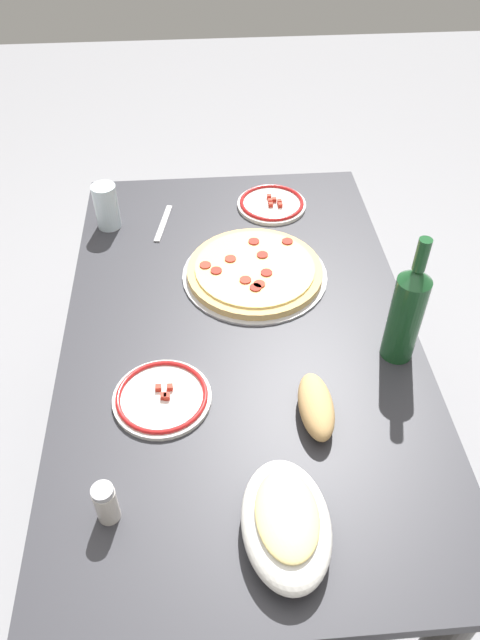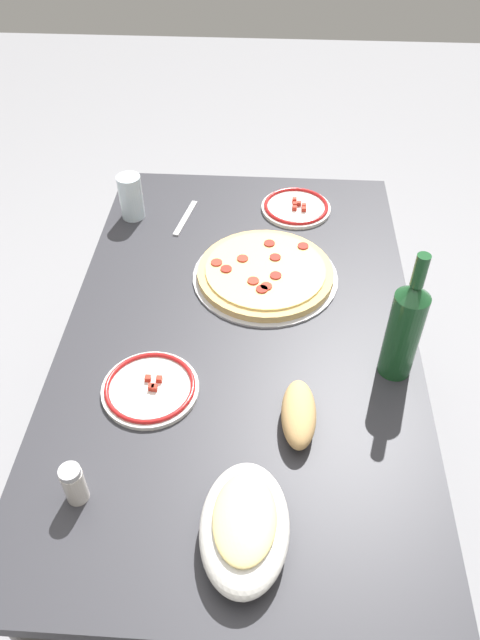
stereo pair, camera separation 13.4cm
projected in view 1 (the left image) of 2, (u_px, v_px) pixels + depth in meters
ground_plane at (240, 495)px, 1.89m from camera, size 8.00×8.00×0.00m
dining_table at (240, 367)px, 1.45m from camera, size 1.33×0.80×0.75m
pepperoni_pizza at (255, 271)px, 1.49m from camera, size 0.36×0.36×0.03m
baked_pasta_dish at (286, 522)px, 0.99m from camera, size 0.24×0.15×0.08m
wine_bottle at (407, 312)px, 1.22m from camera, size 0.07×0.07×0.31m
water_glass at (106, 206)px, 1.61m from camera, size 0.07×0.07×0.13m
side_plate_near at (162, 397)px, 1.21m from camera, size 0.20×0.20×0.02m
side_plate_far at (272, 204)px, 1.71m from camera, size 0.20×0.20×0.02m
bread_loaf at (316, 406)px, 1.17m from camera, size 0.16×0.07×0.06m
spice_shaker at (106, 503)px, 1.01m from camera, size 0.04×0.04×0.09m
fork_left at (163, 223)px, 1.66m from camera, size 0.17×0.05×0.00m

